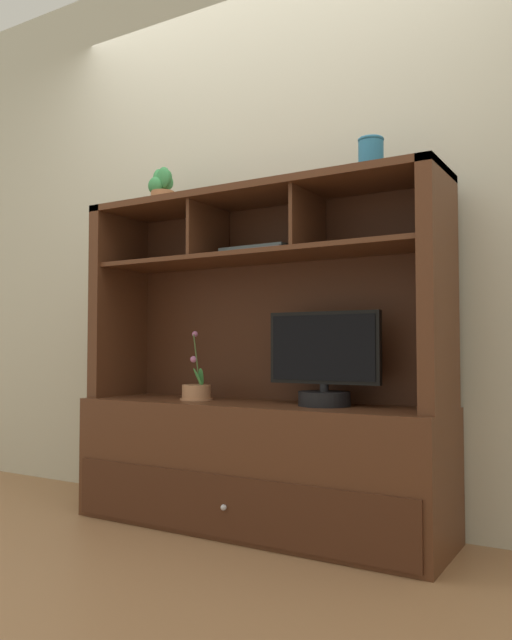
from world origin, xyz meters
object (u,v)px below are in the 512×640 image
at_px(media_console, 257,427).
at_px(potted_succulent, 162,188).
at_px(potted_orchid, 196,391).
at_px(magazine_stack_left, 258,252).
at_px(tv_monitor, 324,366).
at_px(ceramic_vase, 371,156).

height_order(media_console, potted_succulent, potted_succulent).
distance_m(potted_orchid, magazine_stack_left, 0.67).
relative_size(potted_orchid, potted_succulent, 1.64).
relative_size(media_console, tv_monitor, 3.40).
distance_m(tv_monitor, ceramic_vase, 0.84).
relative_size(tv_monitor, potted_orchid, 1.54).
bearing_deg(ceramic_vase, potted_succulent, 178.93).
height_order(tv_monitor, potted_succulent, potted_succulent).
bearing_deg(ceramic_vase, media_console, 178.27).
bearing_deg(potted_orchid, magazine_stack_left, 14.62).
bearing_deg(magazine_stack_left, potted_orchid, -165.38).
bearing_deg(potted_orchid, ceramic_vase, 1.54).
bearing_deg(media_console, potted_orchid, -172.61).
bearing_deg(magazine_stack_left, tv_monitor, -7.52).
bearing_deg(tv_monitor, ceramic_vase, -1.54).
relative_size(media_console, ceramic_vase, 11.31).
bearing_deg(media_console, magazine_stack_left, 116.03).
bearing_deg(potted_succulent, potted_orchid, -9.87).
xyz_separation_m(tv_monitor, magazine_stack_left, (-0.33, 0.04, 0.49)).
bearing_deg(magazine_stack_left, media_console, -63.97).
xyz_separation_m(potted_succulent, ceramic_vase, (1.05, -0.02, -0.02)).
distance_m(magazine_stack_left, ceramic_vase, 0.63).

